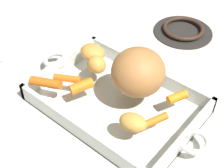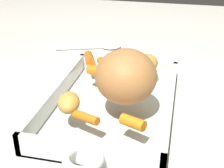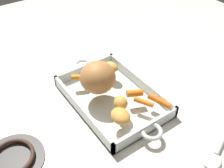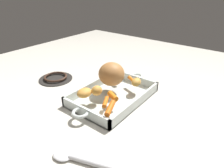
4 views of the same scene
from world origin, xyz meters
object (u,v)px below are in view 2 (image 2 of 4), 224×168
object	(u,v)px
baby_carrot_northeast	(98,71)
potato_golden_small	(146,63)
roasting_dish	(112,104)
baby_carrot_short	(86,117)
baby_carrot_northwest	(89,59)
baby_carrot_southeast	(133,122)
baby_carrot_center_right	(103,65)
serving_spoon	(94,46)
potato_corner	(69,103)
pork_roast	(126,76)
potato_halved	(130,68)

from	to	relation	value
baby_carrot_northeast	potato_golden_small	size ratio (longest dim) A/B	0.79
roasting_dish	baby_carrot_short	distance (m)	0.12
baby_carrot_northeast	baby_carrot_northwest	world-z (taller)	same
baby_carrot_northwest	baby_carrot_southeast	bearing A→B (deg)	-148.89
baby_carrot_center_right	baby_carrot_northwest	distance (m)	0.05
baby_carrot_northeast	potato_golden_small	xyz separation A→B (m)	(0.05, -0.09, 0.01)
potato_golden_small	baby_carrot_northwest	bearing A→B (deg)	84.88
baby_carrot_southeast	baby_carrot_northeast	bearing A→B (deg)	31.22
baby_carrot_southeast	baby_carrot_center_right	size ratio (longest dim) A/B	0.71
baby_carrot_short	serving_spoon	distance (m)	0.44
potato_corner	pork_roast	bearing A→B (deg)	-57.54
pork_roast	baby_carrot_northeast	xyz separation A→B (m)	(0.09, 0.08, -0.04)
baby_carrot_short	potato_corner	world-z (taller)	potato_corner
baby_carrot_short	serving_spoon	world-z (taller)	baby_carrot_short
roasting_dish	serving_spoon	size ratio (longest dim) A/B	2.30
baby_carrot_northwest	potato_golden_small	size ratio (longest dim) A/B	1.14
potato_corner	potato_halved	world-z (taller)	potato_halved
pork_roast	potato_halved	xyz separation A→B (m)	(0.11, 0.01, -0.03)
roasting_dish	serving_spoon	bearing A→B (deg)	21.60
potato_golden_small	potato_corner	xyz separation A→B (m)	(-0.20, 0.11, -0.00)
baby_carrot_northeast	baby_carrot_center_right	bearing A→B (deg)	-0.09
serving_spoon	roasting_dish	bearing A→B (deg)	-87.63
potato_golden_small	serving_spoon	size ratio (longest dim) A/B	0.33
baby_carrot_southeast	serving_spoon	xyz separation A→B (m)	(0.43, 0.19, -0.04)
pork_roast	baby_carrot_short	distance (m)	0.10
baby_carrot_northeast	potato_golden_small	world-z (taller)	potato_golden_small
roasting_dish	baby_carrot_center_right	distance (m)	0.12
pork_roast	baby_carrot_short	size ratio (longest dim) A/B	2.16
baby_carrot_southeast	baby_carrot_northwest	xyz separation A→B (m)	(0.24, 0.14, 0.00)
pork_roast	baby_carrot_southeast	xyz separation A→B (m)	(-0.08, -0.03, -0.04)
baby_carrot_center_right	baby_carrot_northwest	bearing A→B (deg)	59.22
potato_halved	baby_carrot_short	bearing A→B (deg)	167.41
baby_carrot_northeast	potato_halved	world-z (taller)	potato_halved
roasting_dish	potato_corner	size ratio (longest dim) A/B	8.11
potato_corner	potato_golden_small	bearing A→B (deg)	-28.36
baby_carrot_center_right	serving_spoon	world-z (taller)	baby_carrot_center_right
baby_carrot_short	potato_golden_small	xyz separation A→B (m)	(0.22, -0.07, 0.01)
roasting_dish	potato_golden_small	world-z (taller)	potato_golden_small
roasting_dish	baby_carrot_northeast	xyz separation A→B (m)	(0.06, 0.04, 0.04)
pork_roast	serving_spoon	bearing A→B (deg)	24.48
potato_golden_small	potato_halved	distance (m)	0.05
baby_carrot_short	baby_carrot_northeast	bearing A→B (deg)	8.06
baby_carrot_northeast	baby_carrot_northwest	size ratio (longest dim) A/B	0.70
pork_roast	baby_carrot_southeast	size ratio (longest dim) A/B	2.62
baby_carrot_northeast	potato_corner	bearing A→B (deg)	174.72
baby_carrot_southeast	roasting_dish	bearing A→B (deg)	28.43
baby_carrot_southeast	potato_corner	world-z (taller)	potato_corner
potato_halved	potato_corner	bearing A→B (deg)	153.93
baby_carrot_northeast	serving_spoon	xyz separation A→B (m)	(0.26, 0.08, -0.05)
potato_halved	serving_spoon	xyz separation A→B (m)	(0.24, 0.15, -0.05)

